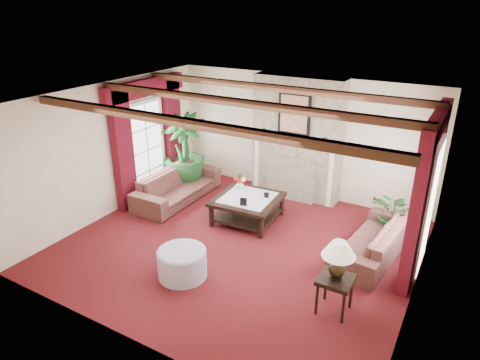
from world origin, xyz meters
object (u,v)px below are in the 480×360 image
Objects in this scene: sofa_right at (374,234)px; ottoman at (182,263)px; coffee_table at (248,209)px; side_table at (334,294)px; potted_palm at (185,167)px; sofa_left at (177,181)px.

sofa_right is 2.69× the size of ottoman.
sofa_right is 1.74× the size of coffee_table.
sofa_right is 1.77m from side_table.
ottoman is at bearing -170.52° from side_table.
sofa_right is at bearing -4.44° from coffee_table.
coffee_table is 2.19× the size of side_table.
sofa_right is at bearing -9.70° from potted_palm.
coffee_table is at bearing 90.27° from ottoman.
side_table is at bearing 2.76° from sofa_right.
coffee_table is (-2.52, 0.04, -0.16)m from sofa_right.
potted_palm reaches higher than coffee_table.
side_table is 2.43m from ottoman.
potted_palm is at bearing 156.80° from coffee_table.
sofa_right is at bearing 40.67° from ottoman.
ottoman is at bearing -54.27° from potted_palm.
coffee_table is 3.00m from side_table.
sofa_right is at bearing -92.18° from sofa_left.
potted_palm is at bearing -93.17° from sofa_right.
sofa_right is 1.09× the size of potted_palm.
potted_palm is (-0.27, 0.66, 0.05)m from sofa_left.
sofa_left is 0.71m from potted_palm.
coffee_table is 1.55× the size of ottoman.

